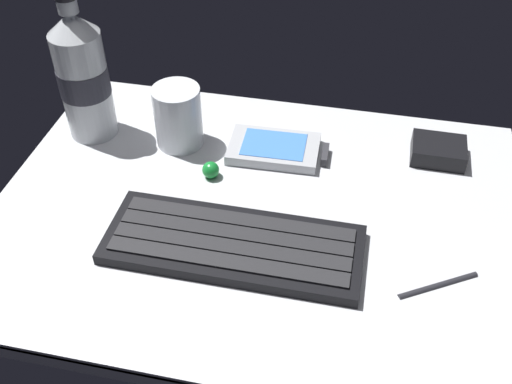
{
  "coord_description": "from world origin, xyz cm",
  "views": [
    {
      "loc": [
        10.98,
        -51.55,
        50.45
      ],
      "look_at": [
        0.0,
        0.0,
        3.0
      ],
      "focal_mm": 42.21,
      "sensor_mm": 36.0,
      "label": 1
    }
  ],
  "objects_px": {
    "handheld_device": "(279,149)",
    "charger_block": "(438,151)",
    "water_bottle": "(83,76)",
    "stylus_pen": "(439,284)",
    "trackball_mouse": "(211,170)",
    "juice_cup": "(178,119)",
    "keyboard": "(233,244)"
  },
  "relations": [
    {
      "from": "juice_cup",
      "to": "trackball_mouse",
      "type": "bearing_deg",
      "value": -45.77
    },
    {
      "from": "water_bottle",
      "to": "stylus_pen",
      "type": "height_order",
      "value": "water_bottle"
    },
    {
      "from": "keyboard",
      "to": "juice_cup",
      "type": "xyz_separation_m",
      "value": [
        -0.12,
        0.18,
        0.03
      ]
    },
    {
      "from": "handheld_device",
      "to": "charger_block",
      "type": "bearing_deg",
      "value": 9.49
    },
    {
      "from": "handheld_device",
      "to": "charger_block",
      "type": "distance_m",
      "value": 0.21
    },
    {
      "from": "water_bottle",
      "to": "trackball_mouse",
      "type": "bearing_deg",
      "value": -18.18
    },
    {
      "from": "juice_cup",
      "to": "stylus_pen",
      "type": "bearing_deg",
      "value": -28.29
    },
    {
      "from": "trackball_mouse",
      "to": "juice_cup",
      "type": "bearing_deg",
      "value": 134.23
    },
    {
      "from": "juice_cup",
      "to": "water_bottle",
      "type": "height_order",
      "value": "water_bottle"
    },
    {
      "from": "juice_cup",
      "to": "charger_block",
      "type": "height_order",
      "value": "juice_cup"
    },
    {
      "from": "handheld_device",
      "to": "juice_cup",
      "type": "height_order",
      "value": "juice_cup"
    },
    {
      "from": "handheld_device",
      "to": "stylus_pen",
      "type": "bearing_deg",
      "value": -42.19
    },
    {
      "from": "handheld_device",
      "to": "juice_cup",
      "type": "bearing_deg",
      "value": -178.78
    },
    {
      "from": "handheld_device",
      "to": "trackball_mouse",
      "type": "bearing_deg",
      "value": -139.66
    },
    {
      "from": "water_bottle",
      "to": "trackball_mouse",
      "type": "height_order",
      "value": "water_bottle"
    },
    {
      "from": "juice_cup",
      "to": "trackball_mouse",
      "type": "relative_size",
      "value": 3.86
    },
    {
      "from": "handheld_device",
      "to": "charger_block",
      "type": "height_order",
      "value": "charger_block"
    },
    {
      "from": "trackball_mouse",
      "to": "stylus_pen",
      "type": "bearing_deg",
      "value": -23.48
    },
    {
      "from": "handheld_device",
      "to": "water_bottle",
      "type": "relative_size",
      "value": 0.62
    },
    {
      "from": "water_bottle",
      "to": "stylus_pen",
      "type": "relative_size",
      "value": 2.19
    },
    {
      "from": "keyboard",
      "to": "stylus_pen",
      "type": "bearing_deg",
      "value": -1.59
    },
    {
      "from": "juice_cup",
      "to": "stylus_pen",
      "type": "height_order",
      "value": "juice_cup"
    },
    {
      "from": "stylus_pen",
      "to": "keyboard",
      "type": "bearing_deg",
      "value": 147.19
    },
    {
      "from": "water_bottle",
      "to": "trackball_mouse",
      "type": "distance_m",
      "value": 0.21
    },
    {
      "from": "trackball_mouse",
      "to": "water_bottle",
      "type": "bearing_deg",
      "value": 161.82
    },
    {
      "from": "water_bottle",
      "to": "stylus_pen",
      "type": "distance_m",
      "value": 0.51
    },
    {
      "from": "charger_block",
      "to": "stylus_pen",
      "type": "xyz_separation_m",
      "value": [
        -0.0,
        -0.22,
        -0.01
      ]
    },
    {
      "from": "stylus_pen",
      "to": "handheld_device",
      "type": "bearing_deg",
      "value": 106.58
    },
    {
      "from": "charger_block",
      "to": "stylus_pen",
      "type": "distance_m",
      "value": 0.22
    },
    {
      "from": "keyboard",
      "to": "handheld_device",
      "type": "height_order",
      "value": "keyboard"
    },
    {
      "from": "juice_cup",
      "to": "stylus_pen",
      "type": "xyz_separation_m",
      "value": [
        0.35,
        -0.19,
        -0.04
      ]
    },
    {
      "from": "keyboard",
      "to": "water_bottle",
      "type": "xyz_separation_m",
      "value": [
        -0.24,
        0.18,
        0.08
      ]
    }
  ]
}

